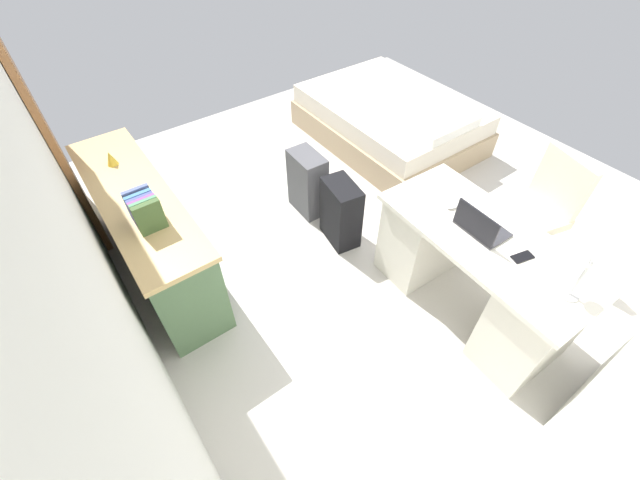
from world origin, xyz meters
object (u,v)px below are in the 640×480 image
suitcase_spare_grey (307,183)px  laptop (480,226)px  bed (390,120)px  figurine_small (111,158)px  cell_phone_near_laptop (523,257)px  desk_lamp (583,261)px  desk (474,272)px  office_chair (532,216)px  credenza (149,233)px  suitcase_black (341,213)px  computer_mouse (453,205)px

suitcase_spare_grey → laptop: bearing=-167.7°
bed → suitcase_spare_grey: bearing=106.9°
suitcase_spare_grey → figurine_small: (0.55, 1.40, 0.54)m
cell_phone_near_laptop → desk_lamp: bearing=-172.6°
desk → cell_phone_near_laptop: size_ratio=10.77×
laptop → figurine_small: size_ratio=2.89×
cell_phone_near_laptop → figurine_small: size_ratio=1.24×
laptop → desk_lamp: size_ratio=0.92×
office_chair → laptop: bearing=91.3°
office_chair → bed: office_chair is taller
cell_phone_near_laptop → office_chair: bearing=-53.5°
figurine_small → desk: bearing=-141.6°
suitcase_spare_grey → cell_phone_near_laptop: (-1.84, -0.32, 0.46)m
desk → office_chair: 0.82m
desk_lamp → office_chair: bearing=-54.2°
office_chair → cell_phone_near_laptop: 0.93m
laptop → desk: bearing=-158.8°
desk → bed: (2.04, -1.13, -0.15)m
credenza → desk: bearing=-135.5°
suitcase_black → cell_phone_near_laptop: (-1.35, -0.32, 0.47)m
desk → credenza: credenza is taller
computer_mouse → suitcase_black: bearing=24.9°
suitcase_black → desk_lamp: desk_lamp is taller
cell_phone_near_laptop → bed: bearing=-11.7°
desk_lamp → credenza: bearing=36.9°
cell_phone_near_laptop → figurine_small: bearing=50.2°
computer_mouse → figurine_small: (1.82, 1.73, 0.07)m
laptop → cell_phone_near_laptop: 0.31m
credenza → laptop: 2.39m
suitcase_black → desk_lamp: 1.80m
office_chair → figurine_small: size_ratio=8.55×
credenza → suitcase_spare_grey: (-0.13, -1.40, -0.09)m
laptop → cell_phone_near_laptop: laptop is taller
credenza → suitcase_black: credenza is taller
suitcase_spare_grey → desk_lamp: size_ratio=1.74×
desk → desk_lamp: 0.80m
figurine_small → laptop: bearing=-141.1°
office_chair → cell_phone_near_laptop: (-0.32, 0.80, 0.34)m
suitcase_black → bed: bearing=-47.8°
bed → suitcase_spare_grey: size_ratio=3.17×
bed → computer_mouse: size_ratio=19.10×
cell_phone_near_laptop → laptop: bearing=22.1°
cell_phone_near_laptop → desk_lamp: size_ratio=0.39×
suitcase_black → computer_mouse: (-0.79, -0.33, 0.48)m
bed → cell_phone_near_laptop: size_ratio=14.04×
suitcase_spare_grey → laptop: size_ratio=1.89×
office_chair → laptop: laptop is taller
suitcase_spare_grey → cell_phone_near_laptop: bearing=-168.1°
bed → office_chair: bearing=170.7°
suitcase_black → suitcase_spare_grey: suitcase_spare_grey is taller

